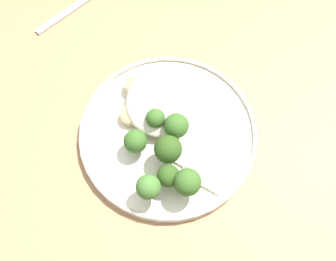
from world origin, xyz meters
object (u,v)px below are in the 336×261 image
Objects in this scene: dinner_plate at (168,133)px; broccoli_floret_rear_charred at (176,126)px; seared_scallop_center_golden at (134,86)px; seared_scallop_left_edge at (152,93)px; seared_scallop_right_edge at (166,119)px; seared_scallop_large_seared at (161,105)px; broccoli_floret_small_sprig at (148,187)px; broccoli_floret_near_rim at (155,119)px; dinner_fork at (80,4)px; seared_scallop_half_hidden at (131,113)px; broccoli_floret_front_edge at (168,149)px; broccoli_floret_center_pile at (135,142)px; broccoli_floret_beside_noodles at (168,176)px; broccoli_floret_split_head at (187,182)px; seared_scallop_on_noodles at (170,85)px; seared_scallop_tilted_round at (173,106)px.

dinner_plate is 5.07× the size of broccoli_floret_rear_charred.
seared_scallop_center_golden is (-0.08, -0.06, 0.01)m from dinner_plate.
seared_scallop_left_edge is 0.05m from seared_scallop_right_edge.
dinner_plate is 0.07m from seared_scallop_left_edge.
broccoli_floret_small_sprig reaches higher than seared_scallop_large_seared.
broccoli_floret_near_rim is 0.33× the size of dinner_fork.
dinner_plate is at bearing 40.50° from seared_scallop_center_golden.
seared_scallop_center_golden is (-0.05, -0.00, 0.00)m from seared_scallop_half_hidden.
broccoli_floret_front_edge is 1.02× the size of broccoli_floret_small_sprig.
dinner_plate is 6.06× the size of broccoli_floret_center_pile.
seared_scallop_large_seared is 0.15m from broccoli_floret_small_sprig.
dinner_fork is at bearing -141.62° from seared_scallop_right_edge.
broccoli_floret_beside_noodles is 0.04m from broccoli_floret_front_edge.
dinner_plate is 4.59× the size of broccoli_floret_split_head.
seared_scallop_left_edge and seared_scallop_half_hidden have the same top height.
seared_scallop_center_golden is at bearing -139.50° from dinner_plate.
seared_scallop_half_hidden is 0.09m from broccoli_floret_rear_charred.
seared_scallop_on_noodles is 1.10× the size of seared_scallop_left_edge.
broccoli_floret_beside_noodles is at bearing 24.59° from seared_scallop_center_golden.
broccoli_floret_near_rim is (0.06, 0.01, 0.02)m from seared_scallop_left_edge.
broccoli_floret_beside_noodles is 0.88× the size of broccoli_floret_rear_charred.
dinner_plate is 1.93× the size of dinner_fork.
seared_scallop_half_hidden is at bearing 29.04° from dinner_fork.
seared_scallop_left_edge is 0.05m from seared_scallop_half_hidden.
broccoli_floret_rear_charred reaches higher than seared_scallop_large_seared.
seared_scallop_large_seared is at bearing 157.80° from broccoli_floret_center_pile.
broccoli_floret_split_head is at bearing 29.49° from broccoli_floret_near_rim.
seared_scallop_on_noodles is 0.08m from seared_scallop_half_hidden.
broccoli_floret_split_head reaches higher than seared_scallop_right_edge.
seared_scallop_right_edge is 0.11m from broccoli_floret_beside_noodles.
seared_scallop_large_seared is at bearing -91.11° from seared_scallop_tilted_round.
broccoli_floret_split_head is at bearing 33.23° from dinner_fork.
broccoli_floret_beside_noodles is 0.84× the size of broccoli_floret_small_sprig.
seared_scallop_center_golden reaches higher than seared_scallop_left_edge.
seared_scallop_left_edge reaches higher than seared_scallop_right_edge.
broccoli_floret_split_head is (0.10, 0.06, 0.01)m from broccoli_floret_near_rim.
broccoli_floret_split_head is at bearing 31.04° from seared_scallop_center_golden.
broccoli_floret_center_pile reaches higher than seared_scallop_half_hidden.
broccoli_floret_rear_charred is 1.15× the size of broccoli_floret_near_rim.
broccoli_floret_near_rim reaches higher than seared_scallop_tilted_round.
seared_scallop_tilted_round is 0.15m from broccoli_floret_small_sprig.
seared_scallop_tilted_round is 0.02m from seared_scallop_large_seared.
seared_scallop_tilted_round is 0.22× the size of dinner_fork.
seared_scallop_on_noodles is at bearing -175.51° from broccoli_floret_beside_noodles.
broccoli_floret_rear_charred reaches higher than seared_scallop_center_golden.
broccoli_floret_small_sprig is (0.13, -0.01, 0.03)m from seared_scallop_right_edge.
seared_scallop_on_noodles is at bearing -168.06° from broccoli_floret_rear_charred.
seared_scallop_half_hidden is 1.05× the size of seared_scallop_large_seared.
broccoli_floret_near_rim reaches higher than seared_scallop_large_seared.
dinner_plate is 0.05m from seared_scallop_large_seared.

